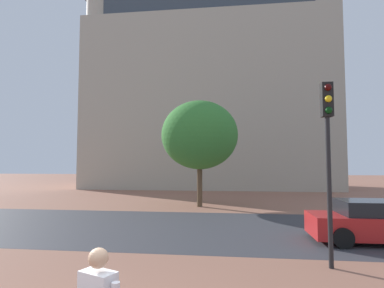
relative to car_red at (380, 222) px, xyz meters
name	(u,v)px	position (x,y,z in m)	size (l,w,h in m)	color
ground_plane	(186,224)	(-6.90, 2.34, -0.68)	(120.00, 120.00, 0.00)	#93604C
street_asphalt_strip	(184,227)	(-6.90, 1.70, -0.68)	(120.00, 7.71, 0.00)	#38383D
landmark_building	(205,87)	(-7.74, 23.64, 10.77)	(26.56, 10.48, 38.62)	#B2A893
car_red	(380,222)	(0.00, 0.00, 0.00)	(4.47, 1.97, 1.40)	red
traffic_light_pole	(328,137)	(-2.44, -2.83, 2.64)	(0.28, 0.34, 4.76)	black
tree_curb_far	(200,135)	(-6.82, 7.84, 3.73)	(4.75, 4.75, 6.56)	brown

